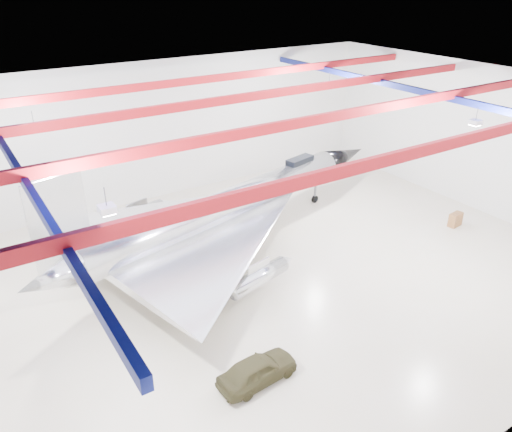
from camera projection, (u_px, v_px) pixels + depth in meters
floor at (257, 278)px, 30.60m from camera, size 40.00×40.00×0.00m
wall_back at (155, 132)px, 39.48m from camera, size 40.00×0.00×40.00m
wall_right at (478, 139)px, 37.89m from camera, size 0.00×30.00×30.00m
ceiling at (258, 99)px, 25.74m from camera, size 40.00×40.00×0.00m
ceiling_structure at (258, 112)px, 26.04m from camera, size 39.50×29.50×1.08m
jet_aircraft at (227, 210)px, 33.17m from camera, size 29.73×20.70×8.21m
jeep at (257, 370)px, 22.67m from camera, size 3.99×1.84×1.33m
desk at (455, 220)px, 36.72m from camera, size 1.17×0.68×1.02m
crate_ply at (159, 282)px, 29.85m from camera, size 0.69×0.61×0.41m
toolbox_red at (191, 225)px, 36.71m from camera, size 0.63×0.57×0.36m
engine_drum at (242, 246)px, 33.70m from camera, size 0.68×0.68×0.48m
parts_bin at (254, 221)px, 37.07m from camera, size 0.74×0.62×0.47m
crate_small at (119, 247)px, 33.78m from camera, size 0.47×0.40×0.30m
tool_chest at (251, 234)px, 35.32m from camera, size 0.46×0.46×0.37m
oil_barrel at (241, 251)px, 33.24m from camera, size 0.57×0.46×0.39m
spares_box at (211, 215)px, 38.23m from camera, size 0.41×0.41×0.33m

